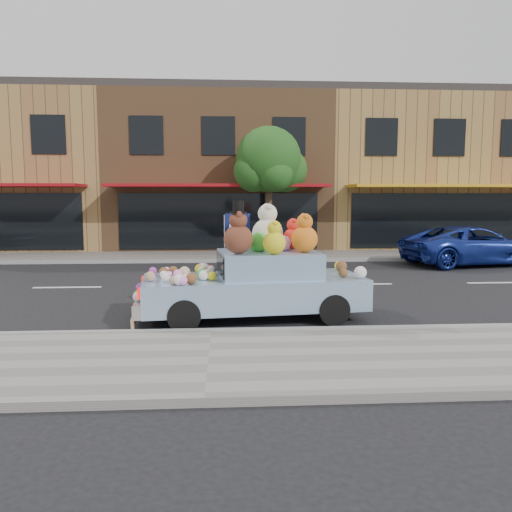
{
  "coord_description": "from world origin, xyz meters",
  "views": [
    {
      "loc": [
        0.25,
        -13.51,
        2.4
      ],
      "look_at": [
        0.86,
        -3.68,
        1.25
      ],
      "focal_mm": 35.0,
      "sensor_mm": 36.0,
      "label": 1
    }
  ],
  "objects": [
    {
      "name": "near_kerb",
      "position": [
        0.0,
        -5.0,
        0.07
      ],
      "size": [
        60.0,
        0.12,
        0.13
      ],
      "primitive_type": "cube",
      "color": "gray",
      "rests_on": "ground"
    },
    {
      "name": "storefront_mid",
      "position": [
        0.0,
        11.97,
        3.64
      ],
      "size": [
        10.0,
        9.8,
        7.3
      ],
      "color": "#8E603C",
      "rests_on": "ground"
    },
    {
      "name": "ground",
      "position": [
        0.0,
        0.0,
        0.0
      ],
      "size": [
        120.0,
        120.0,
        0.0
      ],
      "primitive_type": "plane",
      "color": "black",
      "rests_on": "ground"
    },
    {
      "name": "art_car",
      "position": [
        0.85,
        -3.77,
        0.82
      ],
      "size": [
        4.65,
        2.23,
        2.35
      ],
      "rotation": [
        0.0,
        0.0,
        0.11
      ],
      "color": "black",
      "rests_on": "ground"
    },
    {
      "name": "storefront_left",
      "position": [
        -10.0,
        11.97,
        3.64
      ],
      "size": [
        10.0,
        9.8,
        7.3
      ],
      "color": "olive",
      "rests_on": "ground"
    },
    {
      "name": "car_blue",
      "position": [
        9.12,
        3.76,
        0.7
      ],
      "size": [
        5.34,
        3.14,
        1.4
      ],
      "primitive_type": "imported",
      "rotation": [
        0.0,
        0.0,
        1.74
      ],
      "color": "#1B3098",
      "rests_on": "ground"
    },
    {
      "name": "far_sidewalk",
      "position": [
        0.0,
        6.5,
        0.06
      ],
      "size": [
        60.0,
        3.0,
        0.12
      ],
      "primitive_type": "cube",
      "color": "gray",
      "rests_on": "ground"
    },
    {
      "name": "near_sidewalk",
      "position": [
        0.0,
        -6.5,
        0.06
      ],
      "size": [
        60.0,
        3.0,
        0.12
      ],
      "primitive_type": "cube",
      "color": "gray",
      "rests_on": "ground"
    },
    {
      "name": "street_tree",
      "position": [
        2.03,
        6.55,
        3.69
      ],
      "size": [
        3.0,
        2.7,
        5.22
      ],
      "color": "#38281C",
      "rests_on": "ground"
    },
    {
      "name": "storefront_right",
      "position": [
        10.0,
        11.97,
        3.64
      ],
      "size": [
        10.0,
        9.8,
        7.3
      ],
      "color": "olive",
      "rests_on": "ground"
    },
    {
      "name": "far_kerb",
      "position": [
        0.0,
        5.0,
        0.07
      ],
      "size": [
        60.0,
        0.12,
        0.13
      ],
      "primitive_type": "cube",
      "color": "gray",
      "rests_on": "ground"
    }
  ]
}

